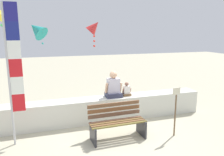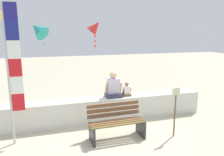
# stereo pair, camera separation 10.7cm
# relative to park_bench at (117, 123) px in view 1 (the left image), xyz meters

# --- Properties ---
(ground_plane) EXTENTS (40.00, 40.00, 0.00)m
(ground_plane) POSITION_rel_park_bench_xyz_m (-0.00, 0.11, -0.41)
(ground_plane) COLOR #B8B295
(seawall_ledge) EXTENTS (6.42, 0.59, 0.73)m
(seawall_ledge) POSITION_rel_park_bench_xyz_m (-0.00, 1.24, -0.04)
(seawall_ledge) COLOR silver
(seawall_ledge) RESTS_ON ground
(park_bench) EXTENTS (1.46, 0.64, 0.88)m
(park_bench) POSITION_rel_park_bench_xyz_m (0.00, 0.00, 0.00)
(park_bench) COLOR brown
(park_bench) RESTS_ON ground
(person_adult) EXTENTS (0.53, 0.39, 0.81)m
(person_adult) POSITION_rel_park_bench_xyz_m (0.30, 1.24, 0.64)
(person_adult) COLOR #33364E
(person_adult) RESTS_ON seawall_ledge
(person_child) EXTENTS (0.29, 0.21, 0.44)m
(person_child) POSITION_rel_park_bench_xyz_m (0.74, 1.24, 0.49)
(person_child) COLOR brown
(person_child) RESTS_ON seawall_ledge
(flag_banner) EXTENTS (0.33, 0.05, 3.36)m
(flag_banner) POSITION_rel_park_bench_xyz_m (-2.41, 0.43, 1.51)
(flag_banner) COLOR #B7B7BC
(flag_banner) RESTS_ON ground
(kite_teal) EXTENTS (1.01, 0.98, 0.99)m
(kite_teal) POSITION_rel_park_bench_xyz_m (-1.86, 4.03, 2.38)
(kite_teal) COLOR teal
(kite_green) EXTENTS (0.73, 0.71, 1.11)m
(kite_green) POSITION_rel_park_bench_xyz_m (-2.48, 2.09, 2.53)
(kite_green) COLOR green
(kite_red) EXTENTS (0.76, 0.73, 1.09)m
(kite_red) POSITION_rel_park_bench_xyz_m (0.28, 3.61, 2.48)
(kite_red) COLOR red
(kite_yellow) EXTENTS (1.02, 0.93, 1.00)m
(kite_yellow) POSITION_rel_park_bench_xyz_m (-2.88, 4.33, 2.98)
(kite_yellow) COLOR yellow
(sign_post) EXTENTS (0.24, 0.06, 1.31)m
(sign_post) POSITION_rel_park_bench_xyz_m (1.49, -0.35, 0.37)
(sign_post) COLOR brown
(sign_post) RESTS_ON ground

